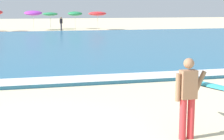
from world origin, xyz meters
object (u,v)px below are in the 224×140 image
object	(u,v)px
surfer_with_board	(199,90)
beach_umbrella_4	(33,13)
beach_umbrella_5	(50,14)
beachgoer_near_row_left	(61,23)
beach_umbrella_7	(97,14)
beach_umbrella_6	(75,14)

from	to	relation	value
surfer_with_board	beach_umbrella_4	xyz separation A→B (m)	(-2.10, 37.37, 0.99)
surfer_with_board	beach_umbrella_5	bearing A→B (deg)	90.01
surfer_with_board	beachgoer_near_row_left	world-z (taller)	surfer_with_board
surfer_with_board	beach_umbrella_7	size ratio (longest dim) A/B	1.33
beach_umbrella_7	beach_umbrella_6	bearing A→B (deg)	129.76
beachgoer_near_row_left	beach_umbrella_6	bearing A→B (deg)	53.69
beach_umbrella_4	beach_umbrella_5	size ratio (longest dim) A/B	1.15
beach_umbrella_4	beachgoer_near_row_left	size ratio (longest dim) A/B	1.51
beach_umbrella_4	beachgoer_near_row_left	xyz separation A→B (m)	(3.13, -1.27, -1.18)
surfer_with_board	beach_umbrella_7	bearing A→B (deg)	81.53
surfer_with_board	beach_umbrella_6	distance (m)	39.03
beach_umbrella_4	beach_umbrella_6	world-z (taller)	beach_umbrella_4
beach_umbrella_5	beach_umbrella_6	size ratio (longest dim) A/B	0.94
beach_umbrella_4	beach_umbrella_5	xyz separation A→B (m)	(2.10, 1.32, -0.15)
surfer_with_board	beachgoer_near_row_left	size ratio (longest dim) A/B	1.86
beach_umbrella_5	beachgoer_near_row_left	world-z (taller)	beach_umbrella_5
surfer_with_board	beachgoer_near_row_left	xyz separation A→B (m)	(1.03, 36.09, -0.19)
surfer_with_board	beach_umbrella_6	xyz separation A→B (m)	(3.09, 38.90, 0.87)
beach_umbrella_6	beach_umbrella_7	size ratio (longest dim) A/B	1.01
beach_umbrella_4	beach_umbrella_5	distance (m)	2.48
beachgoer_near_row_left	beach_umbrella_5	bearing A→B (deg)	111.80
beach_umbrella_6	surfer_with_board	bearing A→B (deg)	-94.55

